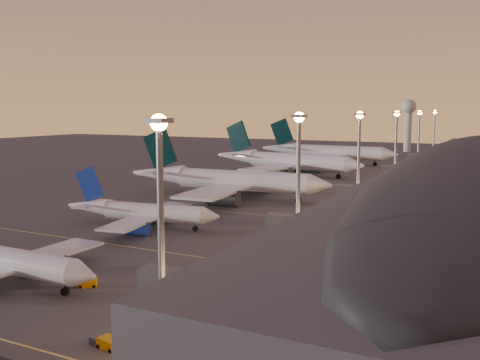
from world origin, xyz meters
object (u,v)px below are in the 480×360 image
object	(u,v)px
airliner_wide_near	(226,180)
airliner_wide_mid	(286,161)
baggage_tug_c	(263,240)
baggage_tug_b	(84,283)
baggage_tug_a	(106,342)
airliner_wide_far	(327,152)
radar_tower	(408,116)
airliner_narrow_north	(141,212)
airliner_narrow_south	(1,259)

from	to	relation	value
airliner_wide_near	airliner_wide_mid	bearing A→B (deg)	91.27
airliner_wide_mid	baggage_tug_c	world-z (taller)	airliner_wide_mid
baggage_tug_b	baggage_tug_c	size ratio (longest dim) A/B	0.97
airliner_wide_mid	baggage_tug_a	size ratio (longest dim) A/B	16.45
baggage_tug_a	baggage_tug_b	size ratio (longest dim) A/B	0.97
airliner_wide_far	baggage_tug_a	distance (m)	210.53
radar_tower	baggage_tug_b	distance (m)	287.41
airliner_wide_near	baggage_tug_b	size ratio (longest dim) A/B	15.32
airliner_wide_near	radar_tower	size ratio (longest dim) A/B	1.99
airliner_wide_near	baggage_tug_a	xyz separation A→B (m)	(36.27, -94.98, -4.79)
airliner_narrow_north	airliner_wide_far	xyz separation A→B (m)	(-6.83, 155.33, 2.17)
airliner_narrow_north	baggage_tug_a	xyz separation A→B (m)	(34.14, -51.11, -2.94)
airliner_narrow_north	baggage_tug_b	xyz separation A→B (m)	(17.41, -36.67, -2.93)
airliner_narrow_north	baggage_tug_a	bearing A→B (deg)	-65.38
radar_tower	baggage_tug_c	size ratio (longest dim) A/B	7.48
airliner_wide_mid	radar_tower	bearing A→B (deg)	89.26
airliner_wide_mid	airliner_narrow_north	bearing A→B (deg)	-77.34
airliner_wide_near	radar_tower	xyz separation A→B (m)	(17.24, 206.07, 16.55)
airliner_wide_near	airliner_narrow_north	bearing A→B (deg)	-91.40
airliner_wide_mid	baggage_tug_c	distance (m)	112.86
baggage_tug_a	airliner_narrow_north	bearing A→B (deg)	131.49
airliner_narrow_south	airliner_wide_near	size ratio (longest dim) A/B	0.59
airliner_wide_far	radar_tower	bearing A→B (deg)	78.25
airliner_wide_mid	radar_tower	world-z (taller)	radar_tower
baggage_tug_a	baggage_tug_c	size ratio (longest dim) A/B	0.94
airliner_wide_near	airliner_wide_far	bearing A→B (deg)	88.24
airliner_narrow_south	radar_tower	size ratio (longest dim) A/B	1.17
baggage_tug_a	baggage_tug_c	distance (m)	50.48
airliner_wide_mid	radar_tower	size ratio (longest dim) A/B	2.07
airliner_narrow_north	airliner_wide_far	distance (m)	155.49
airliner_wide_mid	airliner_narrow_south	bearing A→B (deg)	-76.81
airliner_wide_near	baggage_tug_b	distance (m)	83.02
airliner_narrow_north	airliner_wide_mid	world-z (taller)	airliner_wide_mid
baggage_tug_c	radar_tower	bearing A→B (deg)	107.08
radar_tower	baggage_tug_a	world-z (taller)	radar_tower
airliner_wide_near	radar_tower	distance (m)	207.45
airliner_narrow_south	airliner_wide_far	xyz separation A→B (m)	(-11.26, 196.02, 2.13)
radar_tower	airliner_wide_near	bearing A→B (deg)	-94.78
baggage_tug_a	airliner_narrow_south	bearing A→B (deg)	168.42
baggage_tug_c	airliner_wide_far	bearing A→B (deg)	117.01
airliner_wide_near	airliner_wide_mid	size ratio (longest dim) A/B	0.96
airliner_wide_far	airliner_narrow_north	bearing A→B (deg)	-86.17
airliner_wide_mid	baggage_tug_a	distance (m)	162.01
airliner_wide_near	baggage_tug_b	bearing A→B (deg)	-80.54
airliner_wide_mid	baggage_tug_b	bearing A→B (deg)	-71.53
airliner_narrow_north	airliner_wide_mid	distance (m)	105.57
baggage_tug_b	baggage_tug_c	bearing A→B (deg)	36.57
radar_tower	baggage_tug_b	xyz separation A→B (m)	(2.30, -286.61, -21.32)
airliner_wide_far	baggage_tug_a	xyz separation A→B (m)	(40.97, -206.44, -5.11)
airliner_narrow_south	baggage_tug_a	bearing A→B (deg)	-18.98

